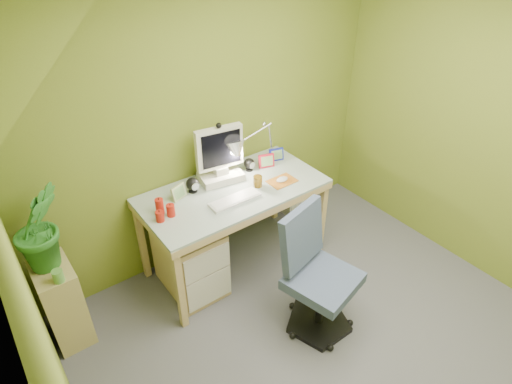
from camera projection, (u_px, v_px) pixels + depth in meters
floor at (340, 356)px, 3.01m from camera, size 3.20×3.20×0.01m
wall_back at (211, 122)px, 3.40m from camera, size 3.20×0.01×2.40m
wall_left at (66, 383)px, 1.55m from camera, size 0.01×3.20×2.40m
slope_ceiling at (196, 179)px, 1.48m from camera, size 1.10×3.20×1.10m
desk at (235, 228)px, 3.57m from camera, size 1.46×0.74×0.78m
monitor at (219, 151)px, 3.33m from camera, size 0.41×0.28×0.52m
speaker_left at (192, 185)px, 3.30m from camera, size 0.10×0.10×0.12m
speaker_right at (249, 165)px, 3.56m from camera, size 0.11×0.11×0.11m
keyboard at (235, 200)px, 3.22m from camera, size 0.41×0.13×0.02m
mousepad at (282, 181)px, 3.45m from camera, size 0.22×0.16×0.01m
mouse at (282, 179)px, 3.44m from camera, size 0.11×0.07×0.04m
amber_tumbler at (258, 181)px, 3.37m from camera, size 0.08×0.08×0.09m
candle_cluster at (162, 209)px, 3.03m from camera, size 0.18×0.16×0.12m
photo_frame_red at (266, 161)px, 3.61m from camera, size 0.13×0.06×0.12m
photo_frame_blue at (276, 154)px, 3.71m from camera, size 0.13×0.05×0.11m
photo_frame_green at (179, 192)px, 3.22m from camera, size 0.13×0.06×0.11m
desk_lamp at (265, 133)px, 3.54m from camera, size 0.56×0.29×0.57m
side_ledge at (63, 303)px, 2.99m from camera, size 0.24×0.37×0.65m
potted_plant at (40, 227)px, 2.68m from camera, size 0.38×0.33×0.61m
green_cup at (58, 276)px, 2.69m from camera, size 0.08×0.08×0.09m
task_chair at (323, 279)px, 2.98m from camera, size 0.63×0.63×0.94m
radiator at (299, 195)px, 4.36m from camera, size 0.36×0.15×0.36m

